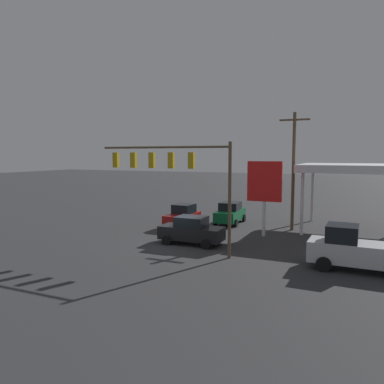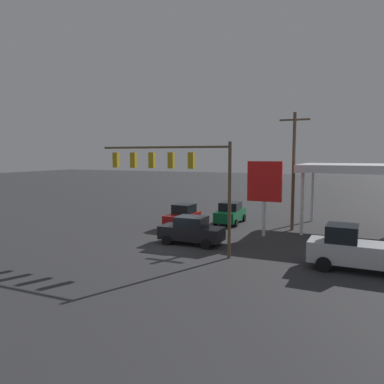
{
  "view_description": "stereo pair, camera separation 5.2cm",
  "coord_description": "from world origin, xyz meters",
  "px_view_note": "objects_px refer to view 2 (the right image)",
  "views": [
    {
      "loc": [
        -11.03,
        22.65,
        6.15
      ],
      "look_at": [
        0.0,
        -2.0,
        3.45
      ],
      "focal_mm": 35.0,
      "sensor_mm": 36.0,
      "label": 1
    },
    {
      "loc": [
        -11.08,
        22.63,
        6.15
      ],
      "look_at": [
        0.0,
        -2.0,
        3.45
      ],
      "focal_mm": 35.0,
      "sensor_mm": 36.0,
      "label": 2
    }
  ],
  "objects_px": {
    "price_sign": "(265,184)",
    "sedan_waiting": "(230,213)",
    "hatchback_crossing": "(183,216)",
    "traffic_signal_assembly": "(172,168)",
    "sedan_far": "(191,230)",
    "pickup_parked": "(356,250)",
    "utility_pole": "(294,168)"
  },
  "relations": [
    {
      "from": "utility_pole",
      "to": "pickup_parked",
      "type": "xyz_separation_m",
      "value": [
        -4.9,
        9.55,
        -3.94
      ]
    },
    {
      "from": "hatchback_crossing",
      "to": "pickup_parked",
      "type": "relative_size",
      "value": 0.74
    },
    {
      "from": "price_sign",
      "to": "sedan_far",
      "type": "relative_size",
      "value": 1.29
    },
    {
      "from": "traffic_signal_assembly",
      "to": "sedan_far",
      "type": "xyz_separation_m",
      "value": [
        -0.32,
        -2.26,
        -4.39
      ]
    },
    {
      "from": "utility_pole",
      "to": "price_sign",
      "type": "relative_size",
      "value": 1.68
    },
    {
      "from": "utility_pole",
      "to": "price_sign",
      "type": "xyz_separation_m",
      "value": [
        1.57,
        3.24,
        -1.07
      ]
    },
    {
      "from": "pickup_parked",
      "to": "utility_pole",
      "type": "bearing_deg",
      "value": -61.37
    },
    {
      "from": "price_sign",
      "to": "hatchback_crossing",
      "type": "relative_size",
      "value": 1.46
    },
    {
      "from": "price_sign",
      "to": "hatchback_crossing",
      "type": "bearing_deg",
      "value": -4.46
    },
    {
      "from": "sedan_waiting",
      "to": "pickup_parked",
      "type": "height_order",
      "value": "pickup_parked"
    },
    {
      "from": "traffic_signal_assembly",
      "to": "sedan_waiting",
      "type": "xyz_separation_m",
      "value": [
        -0.3,
        -10.78,
        -4.39
      ]
    },
    {
      "from": "hatchback_crossing",
      "to": "traffic_signal_assembly",
      "type": "bearing_deg",
      "value": 23.78
    },
    {
      "from": "sedan_far",
      "to": "pickup_parked",
      "type": "height_order",
      "value": "pickup_parked"
    },
    {
      "from": "price_sign",
      "to": "sedan_waiting",
      "type": "height_order",
      "value": "price_sign"
    },
    {
      "from": "traffic_signal_assembly",
      "to": "utility_pole",
      "type": "xyz_separation_m",
      "value": [
        -5.86,
        -10.03,
        -0.3
      ]
    },
    {
      "from": "traffic_signal_assembly",
      "to": "price_sign",
      "type": "xyz_separation_m",
      "value": [
        -4.29,
        -6.79,
        -1.37
      ]
    },
    {
      "from": "utility_pole",
      "to": "sedan_waiting",
      "type": "height_order",
      "value": "utility_pole"
    },
    {
      "from": "utility_pole",
      "to": "price_sign",
      "type": "distance_m",
      "value": 3.76
    },
    {
      "from": "sedan_waiting",
      "to": "pickup_parked",
      "type": "bearing_deg",
      "value": 43.28
    },
    {
      "from": "pickup_parked",
      "to": "price_sign",
      "type": "bearing_deg",
      "value": -42.8
    },
    {
      "from": "price_sign",
      "to": "utility_pole",
      "type": "bearing_deg",
      "value": -115.92
    },
    {
      "from": "traffic_signal_assembly",
      "to": "sedan_waiting",
      "type": "height_order",
      "value": "traffic_signal_assembly"
    },
    {
      "from": "hatchback_crossing",
      "to": "sedan_waiting",
      "type": "distance_m",
      "value": 4.62
    },
    {
      "from": "traffic_signal_assembly",
      "to": "sedan_far",
      "type": "relative_size",
      "value": 2.04
    },
    {
      "from": "utility_pole",
      "to": "pickup_parked",
      "type": "distance_m",
      "value": 11.43
    },
    {
      "from": "price_sign",
      "to": "sedan_waiting",
      "type": "distance_m",
      "value": 6.4
    },
    {
      "from": "utility_pole",
      "to": "hatchback_crossing",
      "type": "relative_size",
      "value": 2.45
    },
    {
      "from": "pickup_parked",
      "to": "sedan_waiting",
      "type": "bearing_deg",
      "value": -43.1
    },
    {
      "from": "sedan_far",
      "to": "sedan_waiting",
      "type": "distance_m",
      "value": 8.52
    },
    {
      "from": "sedan_far",
      "to": "traffic_signal_assembly",
      "type": "bearing_deg",
      "value": 81.57
    },
    {
      "from": "price_sign",
      "to": "pickup_parked",
      "type": "bearing_deg",
      "value": 135.73
    },
    {
      "from": "sedan_far",
      "to": "sedan_waiting",
      "type": "relative_size",
      "value": 0.99
    }
  ]
}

